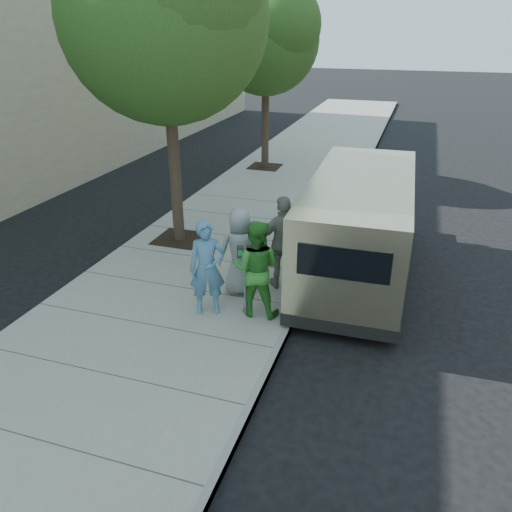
# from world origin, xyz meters

# --- Properties ---
(ground) EXTENTS (120.00, 120.00, 0.00)m
(ground) POSITION_xyz_m (0.00, 0.00, 0.00)
(ground) COLOR black
(ground) RESTS_ON ground
(sidewalk) EXTENTS (5.00, 60.00, 0.15)m
(sidewalk) POSITION_xyz_m (-1.00, 0.00, 0.07)
(sidewalk) COLOR gray
(sidewalk) RESTS_ON ground
(curb_face) EXTENTS (0.12, 60.00, 0.16)m
(curb_face) POSITION_xyz_m (1.44, 0.00, 0.07)
(curb_face) COLOR gray
(curb_face) RESTS_ON ground
(tree_near) EXTENTS (4.62, 4.60, 7.53)m
(tree_near) POSITION_xyz_m (-2.25, 2.40, 5.55)
(tree_near) COLOR black
(tree_near) RESTS_ON sidewalk
(tree_far) EXTENTS (3.92, 3.80, 6.49)m
(tree_far) POSITION_xyz_m (-2.25, 10.00, 4.88)
(tree_far) COLOR black
(tree_far) RESTS_ON sidewalk
(parking_meter) EXTENTS (0.31, 0.21, 1.44)m
(parking_meter) POSITION_xyz_m (0.56, -0.59, 1.19)
(parking_meter) COLOR gray
(parking_meter) RESTS_ON sidewalk
(van) EXTENTS (2.25, 6.26, 2.30)m
(van) POSITION_xyz_m (2.30, 2.10, 1.22)
(van) COLOR beige
(van) RESTS_ON ground
(person_officer) EXTENTS (0.81, 0.69, 1.87)m
(person_officer) POSITION_xyz_m (-0.15, -0.71, 1.08)
(person_officer) COLOR teal
(person_officer) RESTS_ON sidewalk
(person_green_shirt) EXTENTS (0.98, 0.79, 1.90)m
(person_green_shirt) POSITION_xyz_m (0.73, -0.47, 1.10)
(person_green_shirt) COLOR #358C2D
(person_green_shirt) RESTS_ON sidewalk
(person_gray_shirt) EXTENTS (1.07, 0.98, 1.84)m
(person_gray_shirt) POSITION_xyz_m (0.17, 0.25, 1.07)
(person_gray_shirt) COLOR #949497
(person_gray_shirt) RESTS_ON sidewalk
(person_striped_polo) EXTENTS (1.25, 1.05, 2.00)m
(person_striped_polo) POSITION_xyz_m (0.95, 0.75, 1.15)
(person_striped_polo) COLOR gray
(person_striped_polo) RESTS_ON sidewalk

